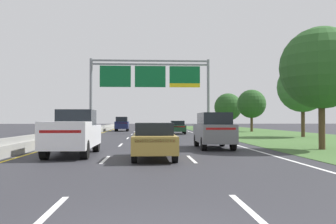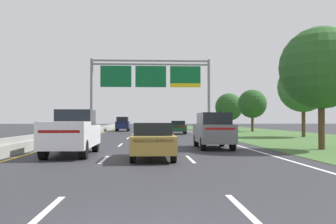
% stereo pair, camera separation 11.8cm
% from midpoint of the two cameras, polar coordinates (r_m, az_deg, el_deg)
% --- Properties ---
extents(ground_plane, '(220.00, 220.00, 0.00)m').
position_cam_midpoint_polar(ground_plane, '(40.23, -3.01, -3.62)').
color(ground_plane, '#2B2B30').
extents(lane_striping, '(11.96, 106.00, 0.01)m').
position_cam_midpoint_polar(lane_striping, '(39.78, -3.01, -3.64)').
color(lane_striping, white).
rests_on(lane_striping, ground).
extents(grass_verge_right, '(14.00, 110.00, 0.02)m').
position_cam_midpoint_polar(grass_verge_right, '(42.58, 16.14, -3.43)').
color(grass_verge_right, '#3D602D').
rests_on(grass_verge_right, ground).
extents(median_barrier_concrete, '(0.60, 110.00, 0.85)m').
position_cam_midpoint_polar(median_barrier_concrete, '(40.76, -12.35, -3.07)').
color(median_barrier_concrete, gray).
rests_on(median_barrier_concrete, ground).
extents(overhead_sign_gantry, '(15.06, 0.42, 9.31)m').
position_cam_midpoint_polar(overhead_sign_gantry, '(45.90, -2.63, 4.97)').
color(overhead_sign_gantry, gray).
rests_on(overhead_sign_gantry, ground).
extents(pickup_truck_white, '(2.04, 5.41, 2.20)m').
position_cam_midpoint_polar(pickup_truck_white, '(18.15, -14.47, -3.15)').
color(pickup_truck_white, silver).
rests_on(pickup_truck_white, ground).
extents(car_grey_right_lane_suv, '(1.96, 4.72, 2.11)m').
position_cam_midpoint_polar(car_grey_right_lane_suv, '(21.88, 7.21, -2.78)').
color(car_grey_right_lane_suv, slate).
rests_on(car_grey_right_lane_suv, ground).
extents(car_gold_centre_lane_sedan, '(1.83, 4.40, 1.57)m').
position_cam_midpoint_polar(car_gold_centre_lane_sedan, '(15.94, -2.18, -4.39)').
color(car_gold_centre_lane_sedan, '#A38438').
rests_on(car_gold_centre_lane_sedan, ground).
extents(car_navy_left_lane_suv, '(1.95, 4.72, 2.11)m').
position_cam_midpoint_polar(car_navy_left_lane_suv, '(54.43, -7.01, -1.82)').
color(car_navy_left_lane_suv, '#161E47').
rests_on(car_navy_left_lane_suv, ground).
extents(car_darkgreen_right_lane_sedan, '(1.93, 4.44, 1.57)m').
position_cam_midpoint_polar(car_darkgreen_right_lane_sedan, '(43.58, 1.62, -2.36)').
color(car_darkgreen_right_lane_sedan, '#193D23').
rests_on(car_darkgreen_right_lane_sedan, ground).
extents(roadside_tree_near, '(4.67, 4.67, 6.98)m').
position_cam_midpoint_polar(roadside_tree_near, '(22.63, 22.89, 6.34)').
color(roadside_tree_near, '#4C3823').
rests_on(roadside_tree_near, ground).
extents(roadside_tree_mid, '(4.92, 4.92, 7.35)m').
position_cam_midpoint_polar(roadside_tree_mid, '(38.15, 20.42, 3.66)').
color(roadside_tree_mid, '#4C3823').
rests_on(roadside_tree_mid, ground).
extents(roadside_tree_far, '(4.03, 4.03, 5.95)m').
position_cam_midpoint_polar(roadside_tree_far, '(52.86, 13.08, 1.24)').
color(roadside_tree_far, '#4C3823').
rests_on(roadside_tree_far, ground).
extents(roadside_tree_distant, '(5.14, 5.14, 6.64)m').
position_cam_midpoint_polar(roadside_tree_distant, '(69.23, 9.54, 0.77)').
color(roadside_tree_distant, '#4C3823').
rests_on(roadside_tree_distant, ground).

